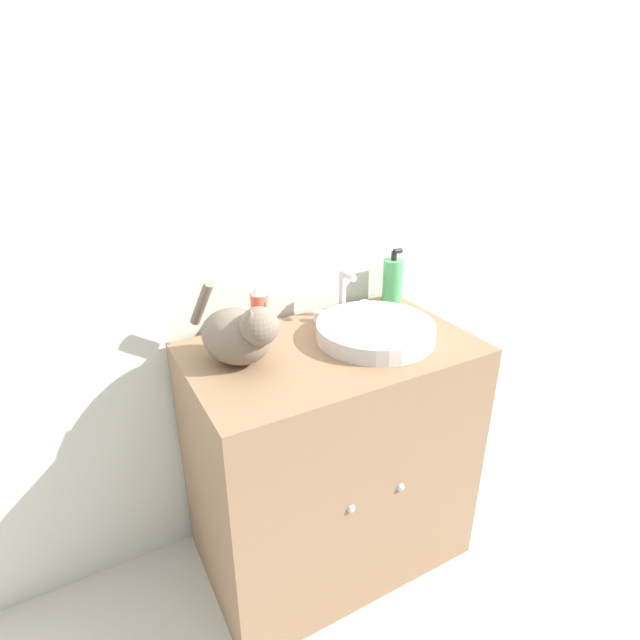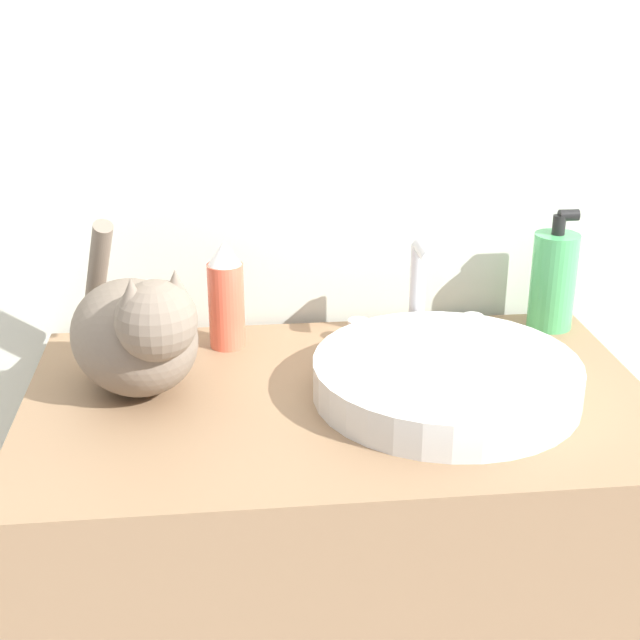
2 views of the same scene
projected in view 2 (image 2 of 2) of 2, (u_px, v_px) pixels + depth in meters
name	position (u px, v px, depth m)	size (l,w,h in m)	color
wall_back	(315.00, 33.00, 1.32)	(6.00, 0.05, 2.50)	silver
vanity_cabinet	(337.00, 631.00, 1.36)	(0.85, 0.53, 0.80)	#8C6B4C
sink_basin	(446.00, 378.00, 1.19)	(0.36, 0.36, 0.05)	silver
faucet	(418.00, 300.00, 1.35)	(0.21, 0.08, 0.16)	silver
cat	(137.00, 332.00, 1.18)	(0.24, 0.31, 0.22)	#7A6B5B
soap_bottle	(553.00, 280.00, 1.40)	(0.07, 0.07, 0.19)	#4CB266
spray_bottle	(226.00, 296.00, 1.33)	(0.05, 0.05, 0.17)	#EF6047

